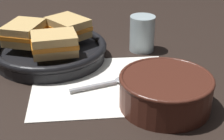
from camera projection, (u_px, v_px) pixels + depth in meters
name	position (u px, v px, depth m)	size (l,w,h in m)	color
ground_plane	(119.00, 86.00, 0.72)	(4.00, 4.00, 0.00)	black
napkin	(103.00, 84.00, 0.72)	(0.34, 0.30, 0.00)	white
soup_bowl	(166.00, 90.00, 0.63)	(0.17, 0.17, 0.06)	#4C2319
spoon	(117.00, 81.00, 0.72)	(0.15, 0.04, 0.01)	#9E9EA3
skillet	(50.00, 51.00, 0.83)	(0.33, 0.31, 0.04)	black
sandwich_near_left	(24.00, 32.00, 0.82)	(0.12, 0.13, 0.05)	#DBB26B
sandwich_near_right	(54.00, 44.00, 0.76)	(0.10, 0.08, 0.05)	#DBB26B
sandwich_far_left	(68.00, 27.00, 0.85)	(0.12, 0.12, 0.05)	#DBB26B
drinking_glass	(142.00, 33.00, 0.87)	(0.06, 0.06, 0.09)	silver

